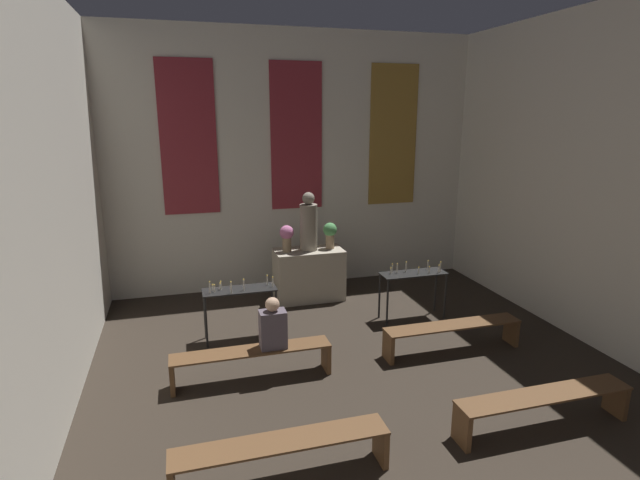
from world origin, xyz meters
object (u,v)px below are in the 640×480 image
flower_vase_left (287,236)px  pew_back_left (252,358)px  pew_third_left (282,451)px  flower_vase_right (330,233)px  candle_rack_left (240,297)px  person_seated (273,326)px  candle_rack_right (413,280)px  altar (309,274)px  pew_third_right (544,403)px  statue (309,224)px  pew_back_right (453,331)px

flower_vase_left → pew_back_left: flower_vase_left is taller
flower_vase_left → pew_third_left: 5.04m
flower_vase_right → candle_rack_left: (-1.96, -1.45, -0.59)m
person_seated → candle_rack_right: bearing=26.2°
altar → flower_vase_left: flower_vase_left is taller
altar → flower_vase_left: bearing=180.0°
pew_third_left → pew_third_right: 3.08m
statue → candle_rack_right: (1.52, -1.45, -0.79)m
pew_third_right → person_seated: (-2.78, 2.02, 0.43)m
candle_rack_right → pew_third_right: 3.39m
flower_vase_left → pew_third_right: size_ratio=0.24×
altar → pew_third_right: size_ratio=0.61×
statue → flower_vase_right: 0.48m
pew_third_left → pew_back_left: (0.00, 2.02, 0.00)m
pew_third_right → person_seated: bearing=144.0°
pew_third_left → person_seated: size_ratio=3.01×
statue → pew_third_left: bearing=-107.7°
altar → pew_back_left: (-1.54, -2.81, -0.16)m
statue → altar: bearing=-90.0°
pew_third_right → candle_rack_left: bearing=132.3°
pew_back_left → person_seated: size_ratio=3.01×
statue → person_seated: bearing=-113.8°
altar → pew_third_left: size_ratio=0.61×
statue → pew_back_left: 3.41m
flower_vase_left → candle_rack_left: flower_vase_left is taller
statue → flower_vase_left: (-0.43, -0.00, -0.20)m
altar → flower_vase_right: 0.92m
altar → candle_rack_right: size_ratio=1.13×
person_seated → pew_back_left: bearing=-180.0°
pew_third_left → statue: bearing=72.3°
pew_back_left → pew_back_right: size_ratio=1.00×
candle_rack_left → pew_back_right: bearing=-23.9°
flower_vase_right → pew_back_right: flower_vase_right is taller
flower_vase_left → pew_third_right: bearing=-67.8°
candle_rack_right → person_seated: bearing=-153.8°
pew_third_left → person_seated: (0.30, 2.02, 0.43)m
pew_back_right → statue: bearing=118.7°
pew_third_left → altar: bearing=72.3°
altar → pew_back_right: altar is taller
flower_vase_right → candle_rack_left: flower_vase_right is taller
altar → pew_third_left: bearing=-107.7°
flower_vase_left → altar: bearing=0.0°
candle_rack_right → pew_third_left: candle_rack_right is taller
flower_vase_left → pew_third_left: (-1.11, -4.82, -0.97)m
candle_rack_left → statue: bearing=43.6°
pew_back_left → person_seated: (0.30, 0.00, 0.43)m
candle_rack_left → pew_third_right: size_ratio=0.54×
flower_vase_right → pew_third_right: (1.11, -4.82, -0.97)m
statue → person_seated: 3.16m
pew_third_left → pew_back_left: size_ratio=1.00×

